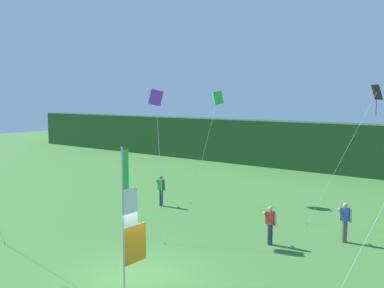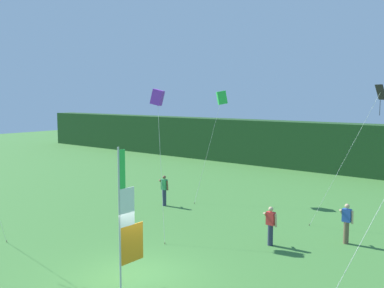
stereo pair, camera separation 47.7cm
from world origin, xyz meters
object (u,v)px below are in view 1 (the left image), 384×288
object	(u,v)px
person_near_banner	(345,221)
person_mid_field	(161,190)
person_far_left	(270,224)
kite_purple_box_4	(156,98)
kite_green_box_0	(218,98)
kite_black_diamond_3	(372,101)
banner_flag	(130,222)

from	to	relation	value
person_near_banner	person_mid_field	bearing A→B (deg)	-179.42
person_mid_field	person_far_left	world-z (taller)	person_mid_field
person_near_banner	kite_purple_box_4	bearing A→B (deg)	-155.84
person_near_banner	person_mid_field	xyz separation A→B (m)	(-10.32, -0.10, 0.01)
person_far_left	kite_purple_box_4	distance (m)	7.52
kite_green_box_0	kite_black_diamond_3	xyz separation A→B (m)	(9.31, -0.83, -0.14)
kite_black_diamond_3	banner_flag	bearing A→B (deg)	-108.25
banner_flag	kite_purple_box_4	bearing A→B (deg)	124.88
person_near_banner	kite_green_box_0	bearing A→B (deg)	156.92
person_mid_field	kite_purple_box_4	size ratio (longest dim) A/B	0.27
person_near_banner	person_far_left	distance (m)	3.24
banner_flag	person_far_left	size ratio (longest dim) A/B	2.83
banner_flag	person_mid_field	xyz separation A→B (m)	(-6.44, 8.69, -1.29)
person_near_banner	person_far_left	bearing A→B (deg)	-137.05
banner_flag	kite_purple_box_4	xyz separation A→B (m)	(-3.75, 5.38, 3.89)
person_mid_field	banner_flag	bearing A→B (deg)	-53.48
kite_green_box_0	kite_black_diamond_3	bearing A→B (deg)	-5.08
banner_flag	kite_purple_box_4	distance (m)	7.62
person_mid_field	kite_black_diamond_3	xyz separation A→B (m)	(10.37, 3.22, 5.02)
banner_flag	kite_green_box_0	size ratio (longest dim) A/B	0.71
kite_purple_box_4	kite_black_diamond_3	bearing A→B (deg)	40.42
banner_flag	person_near_banner	size ratio (longest dim) A/B	2.71
kite_black_diamond_3	person_far_left	bearing A→B (deg)	-114.44
kite_green_box_0	kite_purple_box_4	xyz separation A→B (m)	(1.63, -7.37, 0.02)
person_far_left	kite_green_box_0	size ratio (longest dim) A/B	0.25
person_mid_field	person_near_banner	bearing A→B (deg)	0.58
banner_flag	person_mid_field	distance (m)	10.89
person_far_left	person_near_banner	bearing A→B (deg)	42.95
banner_flag	person_near_banner	distance (m)	9.70
person_near_banner	kite_green_box_0	world-z (taller)	kite_green_box_0
person_near_banner	kite_green_box_0	xyz separation A→B (m)	(-9.26, 3.94, 5.18)
person_far_left	kite_green_box_0	world-z (taller)	kite_green_box_0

